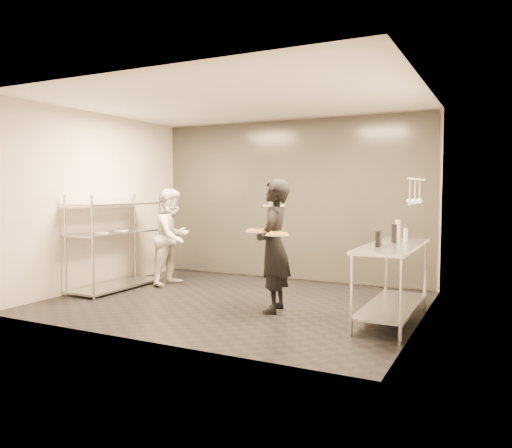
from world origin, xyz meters
The scene contains 13 objects.
room_shell centered at (0.00, 1.18, 1.40)m, with size 5.00×4.00×2.80m.
pass_rack centered at (-2.15, 0.00, 0.77)m, with size 0.60×1.60×1.50m.
prep_counter centered at (2.18, 0.00, 0.63)m, with size 0.60×1.80×0.92m.
utensil_rail centered at (2.43, 0.00, 1.55)m, with size 0.07×1.20×0.31m.
waiter centered at (0.72, -0.24, 0.85)m, with size 0.62×0.41×1.71m, color black.
chef centered at (-1.55, 0.69, 0.79)m, with size 0.77×0.60×1.59m, color silver.
pizza_plate_near centered at (0.60, -0.41, 1.06)m, with size 0.35×0.35×0.05m.
pizza_plate_far centered at (0.88, -0.49, 1.03)m, with size 0.29×0.29×0.05m.
salad_plate centered at (0.60, 0.04, 1.38)m, with size 0.29×0.29×0.07m.
pos_monitor centered at (2.06, -0.22, 1.01)m, with size 0.05×0.25×0.18m, color black.
bottle_green centered at (2.09, 0.75, 1.05)m, with size 0.07×0.07×0.26m, color gray.
bottle_clear centered at (2.25, 0.45, 1.01)m, with size 0.05×0.05×0.17m, color gray.
bottle_dark centered at (2.15, 0.21, 1.04)m, with size 0.07×0.07×0.23m, color black.
Camera 1 is at (3.38, -6.04, 1.58)m, focal length 35.00 mm.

